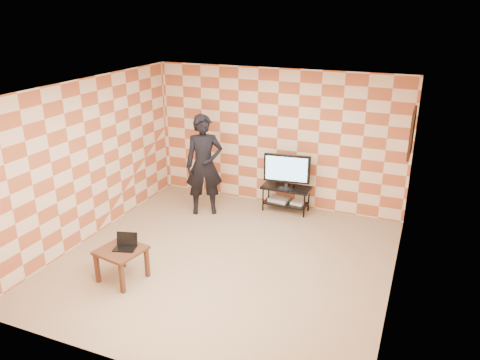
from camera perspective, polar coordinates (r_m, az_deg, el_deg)
name	(u,v)px	position (r m, az deg, el deg)	size (l,w,h in m)	color
floor	(226,260)	(7.52, -1.77, -9.74)	(5.00, 5.00, 0.00)	tan
wall_back	(277,138)	(9.16, 4.55, 5.07)	(5.00, 0.02, 2.70)	beige
wall_front	(124,261)	(4.98, -13.91, -9.58)	(5.00, 0.02, 2.70)	beige
wall_left	(88,160)	(8.23, -17.99, 2.28)	(0.02, 5.00, 2.70)	beige
wall_right	(401,207)	(6.40, 19.03, -3.11)	(0.02, 5.00, 2.70)	beige
ceiling	(223,89)	(6.58, -2.03, 10.98)	(5.00, 5.00, 0.02)	white
wall_art	(412,133)	(7.68, 20.23, 5.42)	(0.04, 0.72, 0.72)	black
tv_stand	(286,193)	(9.10, 5.64, -1.63)	(0.94, 0.42, 0.50)	black
tv	(287,169)	(8.92, 5.74, 1.30)	(0.89, 0.20, 0.65)	black
dvd_player	(279,199)	(9.22, 4.78, -2.38)	(0.38, 0.27, 0.06)	#B8B8BA
game_console	(297,203)	(9.11, 7.00, -2.79)	(0.24, 0.17, 0.05)	silver
side_table	(121,255)	(7.06, -14.28, -8.80)	(0.70, 0.70, 0.50)	#3B2413
laptop	(126,244)	(7.02, -13.75, -7.63)	(0.36, 0.32, 0.21)	black
person	(204,165)	(8.82, -4.39, 1.82)	(0.70, 0.46, 1.93)	black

